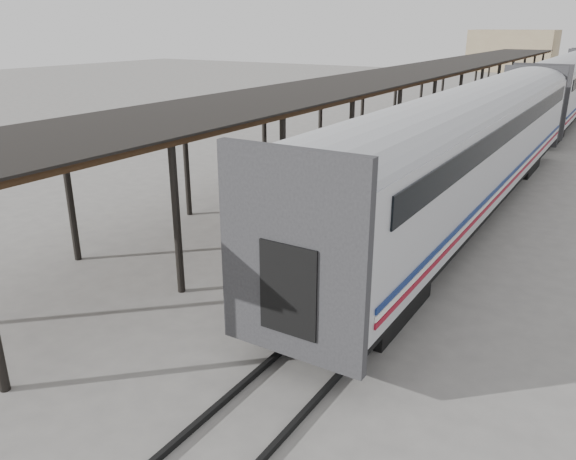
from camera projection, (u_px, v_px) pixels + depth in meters
The scene contains 10 objects.
ground at pixel (267, 276), 15.69m from camera, with size 160.00×160.00×0.00m, color slate.
train at pixel (566, 83), 40.17m from camera, with size 3.45×76.01×4.01m.
canopy at pixel (434, 69), 35.16m from camera, with size 4.90×64.30×4.15m.
rails at pixel (560, 120), 41.23m from camera, with size 1.54×150.00×0.12m.
building_left at pixel (513, 51), 85.08m from camera, with size 12.00×8.00×6.00m, color tan.
baggage_cart at pixel (283, 268), 14.58m from camera, with size 1.89×2.66×0.86m.
suitcase_stack at pixel (281, 248), 14.78m from camera, with size 1.20×1.26×0.57m.
luggage_tug at pixel (393, 151), 28.55m from camera, with size 0.89×1.42×1.24m.
porter at pixel (277, 242), 13.60m from camera, with size 0.57×0.37×1.57m, color navy.
pedestrian at pixel (382, 154), 26.87m from camera, with size 0.95×0.40×1.63m, color black.
Camera 1 is at (8.05, -11.84, 6.58)m, focal length 35.00 mm.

